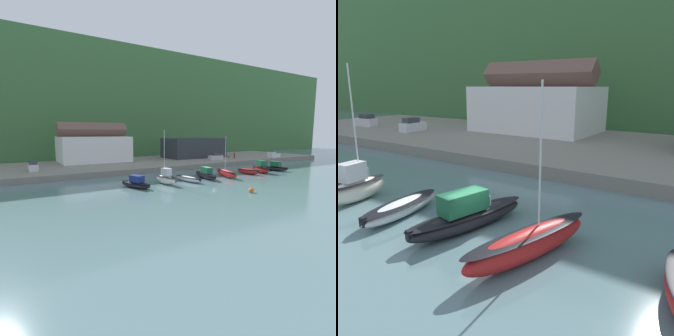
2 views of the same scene
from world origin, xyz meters
The scene contains 9 objects.
ground_plane centered at (0.00, 0.00, 0.00)m, with size 320.00×320.00×0.00m, color slate.
quay_promenade centered at (0.00, 26.12, 0.60)m, with size 116.36×27.88×1.21m.
harbor_clubhouse centered at (-14.59, 32.65, 5.11)m, with size 18.64×12.75×10.85m.
moored_boat_1 centered at (-10.83, -0.75, 1.12)m, with size 2.30×5.29×9.77m.
moored_boat_2 centered at (-5.81, -0.72, 0.55)m, with size 2.66×6.72×1.02m.
moored_boat_3 centered at (-0.87, 0.23, 0.85)m, with size 3.37×8.51×2.36m.
moored_boat_4 centered at (3.91, -0.68, 0.85)m, with size 3.43×8.22×8.55m.
parked_car_1 centered at (-30.70, 21.10, 2.12)m, with size 1.90×4.24×2.16m.
parked_car_2 centered at (-43.07, 20.97, 2.12)m, with size 4.33×2.12×2.16m.
Camera 2 is at (11.24, -13.34, 8.27)m, focal length 35.00 mm.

